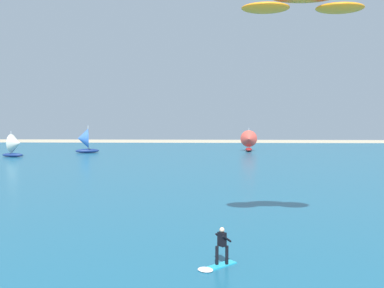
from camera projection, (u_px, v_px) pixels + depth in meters
ocean at (196, 165)px, 57.08m from camera, size 160.00×90.00×0.10m
kitesurfer at (219, 253)px, 18.49m from camera, size 1.83×1.73×1.67m
kite at (303, 4)px, 20.93m from camera, size 6.02×2.16×0.90m
sailboat_leading at (84, 140)px, 74.05m from camera, size 4.20×3.70×4.72m
sailboat_center_horizon at (15, 145)px, 66.99m from camera, size 3.49×2.99×4.02m
sailboat_far_right at (249, 141)px, 77.33m from camera, size 3.10×3.64×4.23m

